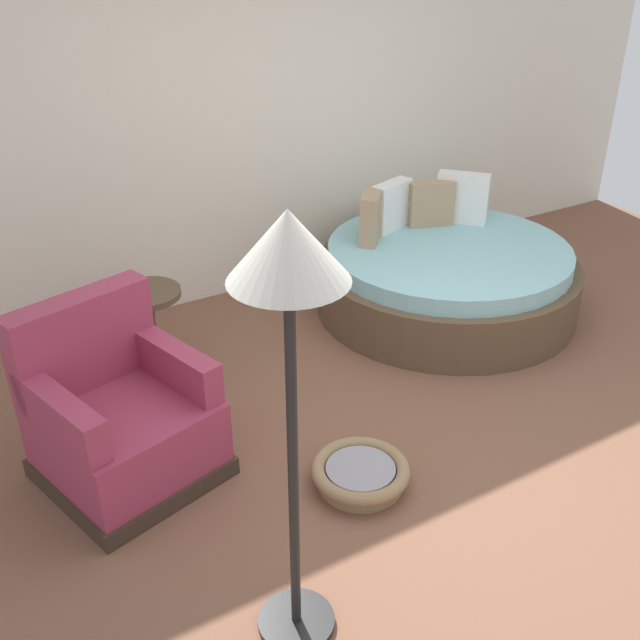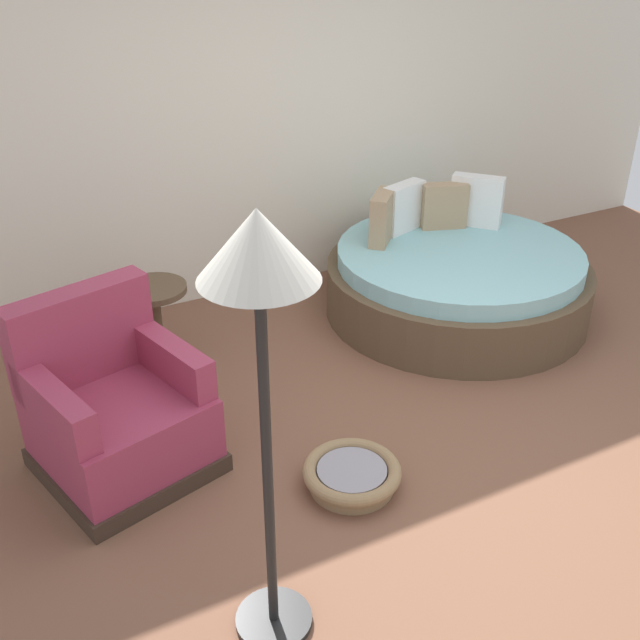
{
  "view_description": "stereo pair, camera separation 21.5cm",
  "coord_description": "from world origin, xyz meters",
  "px_view_note": "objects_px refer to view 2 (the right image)",
  "views": [
    {
      "loc": [
        -2.25,
        -2.46,
        2.59
      ],
      "look_at": [
        -0.34,
        0.74,
        0.55
      ],
      "focal_mm": 41.56,
      "sensor_mm": 36.0,
      "label": 1
    },
    {
      "loc": [
        -2.07,
        -2.57,
        2.59
      ],
      "look_at": [
        -0.34,
        0.74,
        0.55
      ],
      "focal_mm": 41.56,
      "sensor_mm": 36.0,
      "label": 2
    }
  ],
  "objects_px": {
    "pet_basket": "(352,475)",
    "floor_lamp": "(260,294)",
    "round_daybed": "(456,279)",
    "red_armchair": "(115,412)",
    "side_table": "(153,300)"
  },
  "relations": [
    {
      "from": "round_daybed",
      "to": "pet_basket",
      "type": "xyz_separation_m",
      "value": [
        -1.64,
        -1.34,
        -0.19
      ]
    },
    {
      "from": "pet_basket",
      "to": "floor_lamp",
      "type": "bearing_deg",
      "value": -140.41
    },
    {
      "from": "pet_basket",
      "to": "side_table",
      "type": "relative_size",
      "value": 0.98
    },
    {
      "from": "pet_basket",
      "to": "red_armchair",
      "type": "bearing_deg",
      "value": 143.82
    },
    {
      "from": "red_armchair",
      "to": "floor_lamp",
      "type": "bearing_deg",
      "value": -77.3
    },
    {
      "from": "round_daybed",
      "to": "floor_lamp",
      "type": "xyz_separation_m",
      "value": [
        -2.34,
        -1.92,
        1.27
      ]
    },
    {
      "from": "round_daybed",
      "to": "red_armchair",
      "type": "bearing_deg",
      "value": -167.01
    },
    {
      "from": "red_armchair",
      "to": "side_table",
      "type": "bearing_deg",
      "value": 62.9
    },
    {
      "from": "red_armchair",
      "to": "side_table",
      "type": "relative_size",
      "value": 1.88
    },
    {
      "from": "side_table",
      "to": "round_daybed",
      "type": "bearing_deg",
      "value": -9.76
    },
    {
      "from": "red_armchair",
      "to": "pet_basket",
      "type": "distance_m",
      "value": 1.27
    },
    {
      "from": "round_daybed",
      "to": "red_armchair",
      "type": "height_order",
      "value": "red_armchair"
    },
    {
      "from": "pet_basket",
      "to": "round_daybed",
      "type": "bearing_deg",
      "value": 39.31
    },
    {
      "from": "pet_basket",
      "to": "side_table",
      "type": "height_order",
      "value": "side_table"
    },
    {
      "from": "pet_basket",
      "to": "floor_lamp",
      "type": "height_order",
      "value": "floor_lamp"
    }
  ]
}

